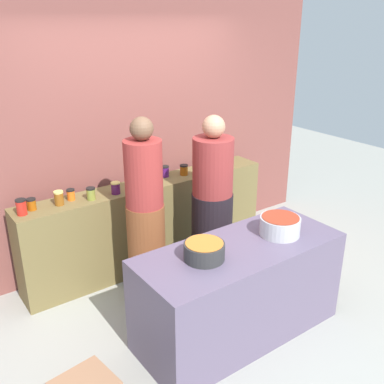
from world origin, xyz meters
TOP-DOWN VIEW (x-y plane):
  - ground at (0.00, 0.00)m, footprint 12.00×12.00m
  - storefront_wall at (0.00, 1.45)m, footprint 4.80×0.12m
  - display_shelf at (0.00, 1.10)m, footprint 2.70×0.36m
  - prep_table at (0.00, -0.30)m, footprint 1.70×0.70m
  - preserve_jar_0 at (-1.25, 1.07)m, footprint 0.09×0.09m
  - preserve_jar_1 at (-1.16, 1.12)m, footprint 0.08×0.08m
  - preserve_jar_2 at (-0.92, 1.09)m, footprint 0.08×0.08m
  - preserve_jar_3 at (-0.80, 1.13)m, footprint 0.07×0.07m
  - preserve_jar_4 at (-0.64, 1.03)m, footprint 0.08×0.08m
  - preserve_jar_5 at (-0.40, 1.03)m, footprint 0.09×0.09m
  - preserve_jar_6 at (0.24, 1.16)m, footprint 0.09×0.09m
  - preserve_jar_7 at (0.43, 1.09)m, footprint 0.09×0.09m
  - preserve_jar_8 at (0.94, 1.03)m, footprint 0.08×0.08m
  - cooking_pot_left at (-0.34, -0.28)m, footprint 0.30×0.30m
  - cooking_pot_center at (0.39, -0.33)m, footprint 0.33×0.33m
  - cook_with_tongs at (-0.36, 0.55)m, footprint 0.34×0.34m
  - cook_in_cap at (0.36, 0.52)m, footprint 0.40×0.40m

SIDE VIEW (x-z plane):
  - ground at x=0.00m, z-range 0.00..0.00m
  - prep_table at x=0.00m, z-range 0.00..0.80m
  - display_shelf at x=0.00m, z-range 0.00..0.90m
  - cook_in_cap at x=0.36m, z-range -0.09..1.57m
  - cook_with_tongs at x=-0.36m, z-range -0.08..1.65m
  - cooking_pot_left at x=-0.34m, z-range 0.80..0.94m
  - cooking_pot_center at x=0.39m, z-range 0.80..0.96m
  - preserve_jar_1 at x=-1.16m, z-range 0.90..1.01m
  - preserve_jar_3 at x=-0.80m, z-range 0.90..1.01m
  - preserve_jar_7 at x=0.43m, z-range 0.90..1.02m
  - preserve_jar_5 at x=-0.40m, z-range 0.90..1.02m
  - preserve_jar_4 at x=-0.64m, z-range 0.90..1.02m
  - preserve_jar_6 at x=0.24m, z-range 0.90..1.02m
  - preserve_jar_8 at x=0.94m, z-range 0.90..1.02m
  - preserve_jar_2 at x=-0.92m, z-range 0.90..1.03m
  - preserve_jar_0 at x=-1.25m, z-range 0.90..1.04m
  - storefront_wall at x=0.00m, z-range 0.00..3.00m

